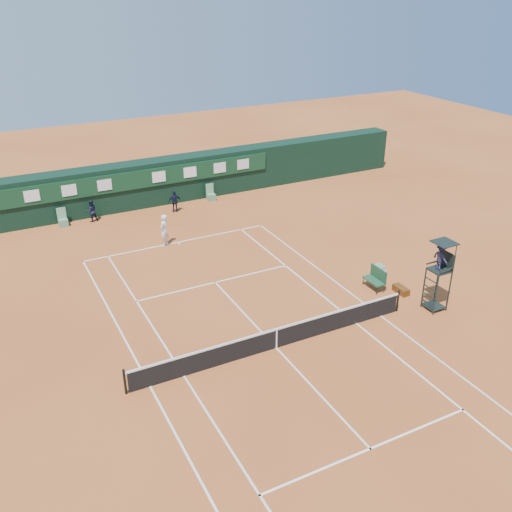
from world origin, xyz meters
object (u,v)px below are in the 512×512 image
(umpire_chair, at_px, (441,262))
(player_bench, at_px, (376,278))
(cooler, at_px, (378,271))
(player, at_px, (164,230))
(tennis_net, at_px, (276,338))

(umpire_chair, distance_m, player_bench, 3.59)
(cooler, bearing_deg, player, 134.17)
(tennis_net, relative_size, player_bench, 10.75)
(tennis_net, xyz_separation_m, umpire_chair, (8.08, -0.61, 1.95))
(umpire_chair, distance_m, player, 15.37)
(player_bench, bearing_deg, tennis_net, -162.12)
(umpire_chair, bearing_deg, player, 125.44)
(tennis_net, xyz_separation_m, player, (-0.79, 11.86, 0.44))
(cooler, xyz_separation_m, player, (-8.52, 8.77, 0.62))
(tennis_net, bearing_deg, player, 93.80)
(umpire_chair, height_order, cooler, umpire_chair)
(umpire_chair, relative_size, player_bench, 2.85)
(umpire_chair, height_order, player, umpire_chair)
(player_bench, bearing_deg, player, 128.45)
(player_bench, xyz_separation_m, player, (-7.66, 9.64, 0.35))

